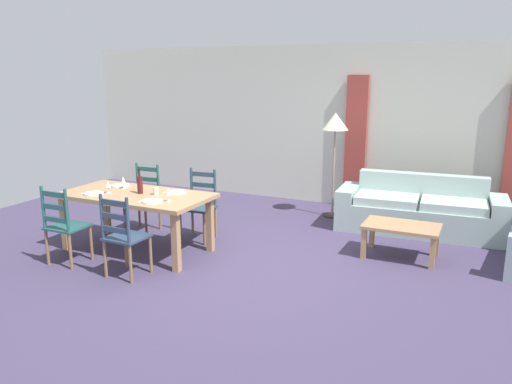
# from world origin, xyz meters

# --- Properties ---
(ground_plane) EXTENTS (9.60, 9.60, 0.02)m
(ground_plane) POSITION_xyz_m (0.00, 0.00, -0.01)
(ground_plane) COLOR #403754
(wall_far) EXTENTS (9.60, 0.16, 2.70)m
(wall_far) POSITION_xyz_m (0.00, 3.30, 1.35)
(wall_far) COLOR beige
(wall_far) RESTS_ON ground_plane
(curtain_panel_left) EXTENTS (0.35, 0.08, 2.20)m
(curtain_panel_left) POSITION_xyz_m (0.56, 3.16, 1.10)
(curtain_panel_left) COLOR #9F3D35
(curtain_panel_left) RESTS_ON ground_plane
(dining_table) EXTENTS (1.90, 0.96, 0.75)m
(dining_table) POSITION_xyz_m (-1.39, -0.14, 0.66)
(dining_table) COLOR #A87E55
(dining_table) RESTS_ON ground_plane
(dining_chair_near_left) EXTENTS (0.43, 0.41, 0.96)m
(dining_chair_near_left) POSITION_xyz_m (-1.86, -0.88, 0.48)
(dining_chair_near_left) COLOR #225250
(dining_chair_near_left) RESTS_ON ground_plane
(dining_chair_near_right) EXTENTS (0.43, 0.41, 0.96)m
(dining_chair_near_right) POSITION_xyz_m (-0.97, -0.89, 0.48)
(dining_chair_near_right) COLOR #2C3D54
(dining_chair_near_right) RESTS_ON ground_plane
(dining_chair_far_left) EXTENTS (0.44, 0.42, 0.96)m
(dining_chair_far_left) POSITION_xyz_m (-1.84, 0.59, 0.48)
(dining_chair_far_left) COLOR #23574C
(dining_chair_far_left) RESTS_ON ground_plane
(dining_chair_far_right) EXTENTS (0.45, 0.43, 0.96)m
(dining_chair_far_right) POSITION_xyz_m (-0.92, 0.61, 0.48)
(dining_chair_far_right) COLOR #2A4455
(dining_chair_far_right) RESTS_ON ground_plane
(dinner_plate_near_left) EXTENTS (0.24, 0.24, 0.02)m
(dinner_plate_near_left) POSITION_xyz_m (-1.84, -0.39, 0.76)
(dinner_plate_near_left) COLOR white
(dinner_plate_near_left) RESTS_ON dining_table
(fork_near_left) EXTENTS (0.03, 0.17, 0.01)m
(fork_near_left) POSITION_xyz_m (-1.99, -0.39, 0.75)
(fork_near_left) COLOR silver
(fork_near_left) RESTS_ON dining_table
(dinner_plate_near_right) EXTENTS (0.24, 0.24, 0.02)m
(dinner_plate_near_right) POSITION_xyz_m (-0.94, -0.39, 0.76)
(dinner_plate_near_right) COLOR white
(dinner_plate_near_right) RESTS_ON dining_table
(fork_near_right) EXTENTS (0.03, 0.17, 0.01)m
(fork_near_right) POSITION_xyz_m (-1.09, -0.39, 0.75)
(fork_near_right) COLOR silver
(fork_near_right) RESTS_ON dining_table
(dinner_plate_far_left) EXTENTS (0.24, 0.24, 0.02)m
(dinner_plate_far_left) POSITION_xyz_m (-1.84, 0.11, 0.76)
(dinner_plate_far_left) COLOR white
(dinner_plate_far_left) RESTS_ON dining_table
(fork_far_left) EXTENTS (0.03, 0.17, 0.01)m
(fork_far_left) POSITION_xyz_m (-1.99, 0.11, 0.75)
(fork_far_left) COLOR silver
(fork_far_left) RESTS_ON dining_table
(dinner_plate_far_right) EXTENTS (0.24, 0.24, 0.02)m
(dinner_plate_far_right) POSITION_xyz_m (-0.94, 0.11, 0.76)
(dinner_plate_far_right) COLOR white
(dinner_plate_far_right) RESTS_ON dining_table
(fork_far_right) EXTENTS (0.02, 0.17, 0.01)m
(fork_far_right) POSITION_xyz_m (-1.09, 0.11, 0.75)
(fork_far_right) COLOR silver
(fork_far_right) RESTS_ON dining_table
(wine_bottle) EXTENTS (0.07, 0.07, 0.32)m
(wine_bottle) POSITION_xyz_m (-1.34, -0.10, 0.87)
(wine_bottle) COLOR #471919
(wine_bottle) RESTS_ON dining_table
(wine_glass_near_left) EXTENTS (0.06, 0.06, 0.16)m
(wine_glass_near_left) POSITION_xyz_m (-1.71, -0.26, 0.86)
(wine_glass_near_left) COLOR white
(wine_glass_near_left) RESTS_ON dining_table
(wine_glass_near_right) EXTENTS (0.06, 0.06, 0.16)m
(wine_glass_near_right) POSITION_xyz_m (-0.78, -0.29, 0.86)
(wine_glass_near_right) COLOR white
(wine_glass_near_right) RESTS_ON dining_table
(wine_glass_far_left) EXTENTS (0.06, 0.06, 0.16)m
(wine_glass_far_left) POSITION_xyz_m (-1.70, 0.02, 0.86)
(wine_glass_far_left) COLOR white
(wine_glass_far_left) RESTS_ON dining_table
(coffee_cup_primary) EXTENTS (0.07, 0.07, 0.09)m
(coffee_cup_primary) POSITION_xyz_m (-1.12, -0.08, 0.80)
(coffee_cup_primary) COLOR beige
(coffee_cup_primary) RESTS_ON dining_table
(couch) EXTENTS (2.33, 0.96, 0.80)m
(couch) POSITION_xyz_m (1.75, 2.26, 0.29)
(couch) COLOR #9CB2AB
(couch) RESTS_ON ground_plane
(coffee_table) EXTENTS (0.90, 0.56, 0.42)m
(coffee_table) POSITION_xyz_m (1.70, 1.04, 0.36)
(coffee_table) COLOR #A87E55
(coffee_table) RESTS_ON ground_plane
(standing_lamp) EXTENTS (0.40, 0.40, 1.64)m
(standing_lamp) POSITION_xyz_m (0.41, 2.44, 1.41)
(standing_lamp) COLOR #332D28
(standing_lamp) RESTS_ON ground_plane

